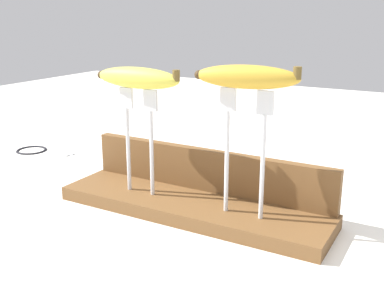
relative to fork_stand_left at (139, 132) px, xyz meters
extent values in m
plane|color=white|center=(0.10, 0.01, -0.14)|extent=(3.00, 3.00, 0.00)
cube|color=brown|center=(0.10, 0.01, -0.12)|extent=(0.48, 0.13, 0.02)
cube|color=brown|center=(0.10, 0.07, -0.07)|extent=(0.47, 0.02, 0.08)
cylinder|color=silver|center=(-0.03, 0.00, -0.04)|extent=(0.01, 0.01, 0.15)
cube|color=silver|center=(-0.03, 0.00, 0.06)|extent=(0.03, 0.01, 0.04)
cylinder|color=silver|center=(0.03, 0.00, -0.04)|extent=(0.01, 0.01, 0.15)
cube|color=silver|center=(0.03, 0.00, 0.06)|extent=(0.03, 0.01, 0.04)
cylinder|color=silver|center=(0.17, 0.00, -0.03)|extent=(0.01, 0.01, 0.16)
cube|color=silver|center=(0.17, 0.00, 0.07)|extent=(0.03, 0.01, 0.04)
cylinder|color=silver|center=(0.23, 0.00, -0.03)|extent=(0.01, 0.01, 0.16)
cube|color=silver|center=(0.23, 0.00, 0.07)|extent=(0.03, 0.01, 0.04)
ellipsoid|color=#DBD147|center=(0.00, 0.00, 0.09)|extent=(0.17, 0.04, 0.04)
cylinder|color=brown|center=(0.08, 0.00, 0.10)|extent=(0.01, 0.01, 0.02)
sphere|color=#3F2D19|center=(-0.08, 0.00, 0.09)|extent=(0.01, 0.01, 0.01)
ellipsoid|color=gold|center=(0.20, 0.00, 0.11)|extent=(0.16, 0.06, 0.04)
cylinder|color=brown|center=(0.27, 0.01, 0.12)|extent=(0.01, 0.01, 0.02)
sphere|color=#3F2D19|center=(0.12, -0.01, 0.11)|extent=(0.01, 0.01, 0.01)
cylinder|color=silver|center=(-0.25, 0.15, -0.13)|extent=(0.14, 0.03, 0.01)
cube|color=silver|center=(-0.34, 0.16, -0.13)|extent=(0.04, 0.03, 0.01)
torus|color=black|center=(-0.44, 0.14, -0.13)|extent=(0.07, 0.07, 0.01)
camera|label=1|loc=(0.47, -0.64, 0.20)|focal=44.15mm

